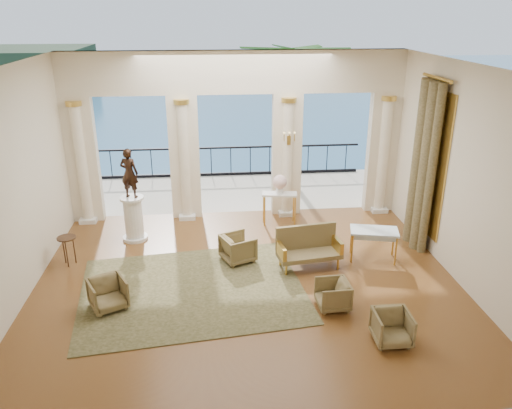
{
  "coord_description": "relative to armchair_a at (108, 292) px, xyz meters",
  "views": [
    {
      "loc": [
        -0.69,
        -9.34,
        5.49
      ],
      "look_at": [
        0.24,
        0.6,
        1.55
      ],
      "focal_mm": 35.0,
      "sensor_mm": 36.0,
      "label": 1
    }
  ],
  "objects": [
    {
      "name": "sea",
      "position": [
        2.78,
        60.72,
        -6.34
      ],
      "size": [
        160.0,
        160.0,
        0.0
      ],
      "primitive_type": "plane",
      "color": "#29628C",
      "rests_on": "ground"
    },
    {
      "name": "armchair_b",
      "position": [
        5.14,
        -1.57,
        -0.02
      ],
      "size": [
        0.64,
        0.6,
        0.65
      ],
      "primitive_type": "imported",
      "rotation": [
        0.0,
        0.0,
        -0.01
      ],
      "color": "#483A1D",
      "rests_on": "ground"
    },
    {
      "name": "side_table",
      "position": [
        -1.22,
        1.9,
        0.25
      ],
      "size": [
        0.42,
        0.42,
        0.68
      ],
      "color": "black",
      "rests_on": "ground"
    },
    {
      "name": "arcade",
      "position": [
        2.78,
        4.54,
        2.24
      ],
      "size": [
        9.0,
        0.56,
        4.5
      ],
      "color": "beige",
      "rests_on": "ground"
    },
    {
      "name": "room_walls",
      "position": [
        2.78,
        -0.4,
        2.54
      ],
      "size": [
        9.0,
        9.0,
        9.0
      ],
      "color": "#F1E4CA",
      "rests_on": "ground"
    },
    {
      "name": "palm_tree",
      "position": [
        4.78,
        7.32,
        3.75
      ],
      "size": [
        2.0,
        2.0,
        4.5
      ],
      "color": "#4C3823",
      "rests_on": "terrace"
    },
    {
      "name": "armchair_c",
      "position": [
        4.37,
        -0.4,
        -0.03
      ],
      "size": [
        0.59,
        0.63,
        0.62
      ],
      "primitive_type": "imported",
      "rotation": [
        0.0,
        0.0,
        -1.53
      ],
      "color": "#483A1D",
      "rests_on": "ground"
    },
    {
      "name": "headland",
      "position": [
        -27.22,
        70.72,
        -3.34
      ],
      "size": [
        22.0,
        18.0,
        6.0
      ],
      "primitive_type": "cube",
      "color": "black",
      "rests_on": "sea"
    },
    {
      "name": "armchair_d",
      "position": [
        2.64,
        1.72,
        0.01
      ],
      "size": [
        0.86,
        0.88,
        0.7
      ],
      "primitive_type": "imported",
      "rotation": [
        0.0,
        0.0,
        1.98
      ],
      "color": "#483A1D",
      "rests_on": "ground"
    },
    {
      "name": "pedestal",
      "position": [
        0.11,
        3.12,
        0.21
      ],
      "size": [
        0.63,
        0.63,
        1.15
      ],
      "color": "silver",
      "rests_on": "ground"
    },
    {
      "name": "settee",
      "position": [
        4.21,
        1.34,
        0.13
      ],
      "size": [
        1.49,
        0.81,
        0.94
      ],
      "rotation": [
        0.0,
        0.0,
        0.15
      ],
      "color": "#483A1D",
      "rests_on": "ground"
    },
    {
      "name": "curtain",
      "position": [
        7.06,
        2.22,
        1.68
      ],
      "size": [
        0.33,
        1.4,
        4.09
      ],
      "color": "#4A4224",
      "rests_on": "ground"
    },
    {
      "name": "urn",
      "position": [
        3.89,
        3.77,
        0.83
      ],
      "size": [
        0.39,
        0.39,
        0.51
      ],
      "color": "white",
      "rests_on": "console_table"
    },
    {
      "name": "statue",
      "position": [
        0.11,
        3.12,
        1.43
      ],
      "size": [
        0.52,
        0.42,
        1.24
      ],
      "primitive_type": "imported",
      "rotation": [
        0.0,
        0.0,
        2.83
      ],
      "color": "black",
      "rests_on": "pedestal"
    },
    {
      "name": "console_table",
      "position": [
        3.89,
        3.77,
        0.39
      ],
      "size": [
        0.97,
        0.48,
        0.88
      ],
      "rotation": [
        0.0,
        0.0,
        -0.14
      ],
      "color": "silver",
      "rests_on": "ground"
    },
    {
      "name": "game_table",
      "position": [
        5.78,
        1.52,
        0.32
      ],
      "size": [
        1.18,
        0.82,
        0.74
      ],
      "rotation": [
        0.0,
        0.0,
        -0.23
      ],
      "color": "#ADC7D9",
      "rests_on": "ground"
    },
    {
      "name": "armchair_a",
      "position": [
        0.0,
        0.0,
        0.0
      ],
      "size": [
        0.86,
        0.85,
        0.68
      ],
      "primitive_type": "imported",
      "rotation": [
        0.0,
        0.0,
        0.46
      ],
      "color": "#483A1D",
      "rests_on": "ground"
    },
    {
      "name": "wall_sconce",
      "position": [
        4.18,
        4.23,
        1.89
      ],
      "size": [
        0.3,
        0.11,
        0.33
      ],
      "color": "gold",
      "rests_on": "arcade"
    },
    {
      "name": "terrace",
      "position": [
        2.78,
        6.52,
        -0.39
      ],
      "size": [
        10.0,
        3.6,
        0.1
      ],
      "primitive_type": "cube",
      "color": "#BCB49F",
      "rests_on": "ground"
    },
    {
      "name": "floor",
      "position": [
        2.78,
        0.72,
        -0.34
      ],
      "size": [
        9.0,
        9.0,
        0.0
      ],
      "primitive_type": "plane",
      "color": "#441C0A",
      "rests_on": "ground"
    },
    {
      "name": "rug",
      "position": [
        1.62,
        0.5,
        -0.33
      ],
      "size": [
        4.94,
        4.06,
        0.02
      ],
      "primitive_type": "cube",
      "rotation": [
        0.0,
        0.0,
        0.12
      ],
      "color": "#333819",
      "rests_on": "ground"
    },
    {
      "name": "balustrade",
      "position": [
        2.78,
        8.12,
        0.07
      ],
      "size": [
        9.0,
        0.06,
        1.03
      ],
      "color": "black",
      "rests_on": "terrace"
    },
    {
      "name": "window_frame",
      "position": [
        7.25,
        2.22,
        1.76
      ],
      "size": [
        0.04,
        1.6,
        3.4
      ],
      "primitive_type": "cube",
      "color": "gold",
      "rests_on": "room_walls"
    }
  ]
}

